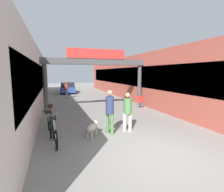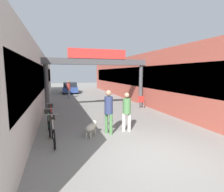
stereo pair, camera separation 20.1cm
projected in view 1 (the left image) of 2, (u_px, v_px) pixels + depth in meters
ground_plane at (157, 156)px, 5.28m from camera, size 80.00×80.00×0.00m
storefront_left at (23, 79)px, 13.72m from camera, size 3.00×26.00×3.96m
storefront_right at (139, 78)px, 16.97m from camera, size 3.00×26.00×3.96m
arcade_sign_gateway at (96, 67)px, 11.97m from camera, size 7.40×0.47×4.08m
pedestrian_with_dog at (110, 109)px, 7.07m from camera, size 0.47×0.47×1.81m
pedestrian_companion at (128, 109)px, 7.43m from camera, size 0.40×0.40×1.67m
pedestrian_carrying_crate at (67, 88)px, 17.08m from camera, size 0.40×0.40×1.74m
dog_on_leash at (93, 127)px, 6.90m from camera, size 0.69×0.77×0.57m
bicycle_silver_nearest at (54, 131)px, 6.21m from camera, size 0.46×1.69×0.98m
bicycle_green_second at (49, 123)px, 7.24m from camera, size 0.46×1.69×0.98m
bicycle_red_third at (51, 115)px, 8.56m from camera, size 0.46×1.69×0.98m
bollard_post_metal at (106, 116)px, 8.18m from camera, size 0.10×0.10×0.99m
cafe_chair_red_nearer at (140, 101)px, 12.30m from camera, size 0.56×0.56×0.89m
parked_car_blue at (68, 88)px, 21.82m from camera, size 2.03×4.11×1.33m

